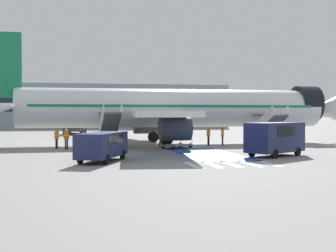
% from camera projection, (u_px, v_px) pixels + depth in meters
% --- Properties ---
extents(ground_plane, '(600.00, 600.00, 0.00)m').
position_uv_depth(ground_plane, '(170.00, 144.00, 46.28)').
color(ground_plane, gray).
extents(apron_leadline_yellow, '(74.65, 2.53, 0.01)m').
position_uv_depth(apron_leadline_yellow, '(174.00, 144.00, 47.12)').
color(apron_leadline_yellow, gold).
rests_on(apron_leadline_yellow, ground_plane).
extents(apron_stand_patch_blue, '(4.33, 12.05, 0.01)m').
position_uv_depth(apron_stand_patch_blue, '(207.00, 154.00, 35.55)').
color(apron_stand_patch_blue, '#2856A8').
rests_on(apron_stand_patch_blue, ground_plane).
extents(apron_walkway_bar_0, '(0.44, 3.60, 0.01)m').
position_uv_depth(apron_walkway_bar_0, '(193.00, 165.00, 27.69)').
color(apron_walkway_bar_0, silver).
rests_on(apron_walkway_bar_0, ground_plane).
extents(apron_walkway_bar_1, '(0.44, 3.60, 0.01)m').
position_uv_depth(apron_walkway_bar_1, '(212.00, 165.00, 27.93)').
color(apron_walkway_bar_1, silver).
rests_on(apron_walkway_bar_1, ground_plane).
extents(apron_walkway_bar_2, '(0.44, 3.60, 0.01)m').
position_uv_depth(apron_walkway_bar_2, '(231.00, 164.00, 28.16)').
color(apron_walkway_bar_2, silver).
rests_on(apron_walkway_bar_2, ground_plane).
extents(apron_walkway_bar_3, '(0.44, 3.60, 0.01)m').
position_uv_depth(apron_walkway_bar_3, '(250.00, 164.00, 28.40)').
color(apron_walkway_bar_3, silver).
rests_on(apron_walkway_bar_3, ground_plane).
extents(apron_walkway_bar_4, '(0.44, 3.60, 0.01)m').
position_uv_depth(apron_walkway_bar_4, '(269.00, 163.00, 28.63)').
color(apron_walkway_bar_4, silver).
rests_on(apron_walkway_bar_4, ground_plane).
extents(airliner, '(40.70, 33.18, 10.60)m').
position_uv_depth(airliner, '(168.00, 108.00, 46.87)').
color(airliner, silver).
rests_on(airliner, ground_plane).
extents(boarding_stairs_forward, '(2.35, 5.29, 3.79)m').
position_uv_depth(boarding_stairs_forward, '(271.00, 135.00, 44.66)').
color(boarding_stairs_forward, '#ADB2BA').
rests_on(boarding_stairs_forward, ground_plane).
extents(boarding_stairs_aft, '(2.35, 5.29, 3.99)m').
position_uv_depth(boarding_stairs_aft, '(111.00, 137.00, 41.19)').
color(boarding_stairs_aft, '#ADB2BA').
rests_on(boarding_stairs_aft, ground_plane).
extents(fuel_tanker, '(3.56, 9.02, 3.60)m').
position_uv_depth(fuel_tanker, '(75.00, 122.00, 70.25)').
color(fuel_tanker, '#38383D').
rests_on(fuel_tanker, ground_plane).
extents(service_van_1, '(3.71, 5.54, 1.85)m').
position_uv_depth(service_van_1, '(102.00, 144.00, 29.75)').
color(service_van_1, '#1E234C').
rests_on(service_van_1, ground_plane).
extents(service_van_2, '(5.12, 4.30, 2.42)m').
position_uv_depth(service_van_2, '(275.00, 136.00, 33.44)').
color(service_van_2, '#1E234C').
rests_on(service_van_2, ground_plane).
extents(baggage_cart, '(3.00, 2.65, 0.87)m').
position_uv_depth(baggage_cart, '(177.00, 145.00, 41.31)').
color(baggage_cart, gray).
rests_on(baggage_cart, ground_plane).
extents(ground_crew_0, '(0.44, 0.48, 1.77)m').
position_uv_depth(ground_crew_0, '(208.00, 135.00, 44.60)').
color(ground_crew_0, black).
rests_on(ground_crew_0, ground_plane).
extents(ground_crew_1, '(0.49, 0.39, 1.77)m').
position_uv_depth(ground_crew_1, '(66.00, 137.00, 39.83)').
color(ground_crew_1, '#2D2D33').
rests_on(ground_crew_1, ground_plane).
extents(ground_crew_2, '(0.39, 0.49, 1.76)m').
position_uv_depth(ground_crew_2, '(223.00, 135.00, 44.14)').
color(ground_crew_2, '#2D2D33').
rests_on(ground_crew_2, ground_plane).
extents(ground_crew_3, '(0.37, 0.48, 1.75)m').
position_uv_depth(ground_crew_3, '(57.00, 137.00, 40.36)').
color(ground_crew_3, '#191E38').
rests_on(ground_crew_3, ground_plane).
extents(traffic_cone_0, '(0.49, 0.49, 0.54)m').
position_uv_depth(traffic_cone_0, '(160.00, 144.00, 43.28)').
color(traffic_cone_0, orange).
rests_on(traffic_cone_0, ground_plane).
extents(terminal_building, '(73.93, 12.10, 9.14)m').
position_uv_depth(terminal_building, '(53.00, 106.00, 98.89)').
color(terminal_building, '#89939E').
rests_on(terminal_building, ground_plane).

